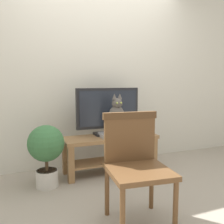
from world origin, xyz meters
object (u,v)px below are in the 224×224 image
(tv, at_px, (108,110))
(wooden_chair, at_px, (135,159))
(book_stack, at_px, (141,128))
(potted_plant, at_px, (46,149))
(tv_stand, at_px, (111,147))
(cat, at_px, (116,119))
(media_box, at_px, (115,135))

(tv, relative_size, wooden_chair, 0.93)
(book_stack, height_order, potted_plant, potted_plant)
(tv_stand, bearing_deg, cat, -69.64)
(media_box, bearing_deg, tv_stand, 113.39)
(tv_stand, relative_size, potted_plant, 1.74)
(potted_plant, bearing_deg, tv, 16.32)
(tv_stand, bearing_deg, media_box, -66.61)
(tv_stand, xyz_separation_m, tv, (0.00, 0.09, 0.46))
(wooden_chair, bearing_deg, tv_stand, 78.49)
(cat, relative_size, potted_plant, 0.71)
(wooden_chair, height_order, potted_plant, wooden_chair)
(cat, distance_m, book_stack, 0.46)
(tv_stand, relative_size, media_box, 3.22)
(tv, relative_size, book_stack, 3.46)
(cat, bearing_deg, tv, 101.03)
(tv_stand, xyz_separation_m, media_box, (0.03, -0.08, 0.17))
(cat, height_order, wooden_chair, cat)
(tv, bearing_deg, tv_stand, -90.02)
(tv_stand, relative_size, tv, 1.43)
(wooden_chair, xyz_separation_m, book_stack, (0.67, 1.10, 0.02))
(book_stack, bearing_deg, tv_stand, -178.40)
(tv, height_order, media_box, tv)
(cat, bearing_deg, wooden_chair, -104.48)
(tv_stand, bearing_deg, tv, 89.98)
(tv, xyz_separation_m, media_box, (0.03, -0.16, -0.29))
(cat, xyz_separation_m, potted_plant, (-0.85, -0.06, -0.28))
(tv_stand, distance_m, wooden_chair, 1.13)
(media_box, height_order, book_stack, book_stack)
(wooden_chair, bearing_deg, potted_plant, 122.35)
(tv, relative_size, cat, 1.70)
(media_box, distance_m, potted_plant, 0.86)
(cat, xyz_separation_m, wooden_chair, (-0.26, -1.00, -0.18))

